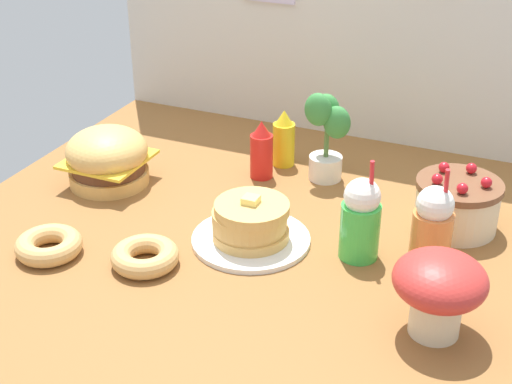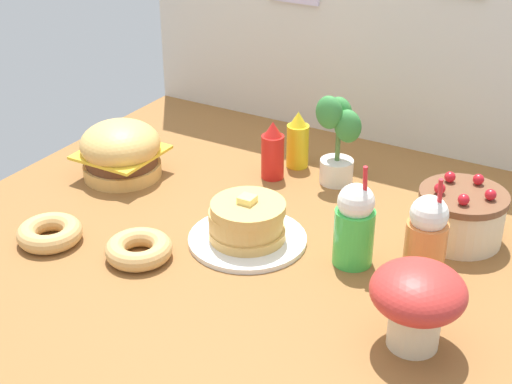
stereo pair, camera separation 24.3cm
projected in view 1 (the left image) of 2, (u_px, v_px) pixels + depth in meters
The scene contains 13 objects.
ground_plane at pixel (248, 239), 244.32cm from camera, with size 199.98×188.20×2.00cm, color brown.
back_wall at pixel (344, 7), 294.24cm from camera, with size 199.98×4.20×107.30cm.
burger at pixel (108, 158), 273.10cm from camera, with size 29.97×29.97×21.61cm.
pancake_stack at pixel (251, 225), 237.93cm from camera, with size 38.42×38.42×16.61cm.
layer_cake at pixel (457, 204), 245.10cm from camera, with size 28.21×28.21×20.57cm.
ketchup_bottle at pixel (261, 151), 277.41cm from camera, with size 8.59×8.59×22.60cm.
mustard_bottle at pixel (284, 140), 286.92cm from camera, with size 8.59×8.59×22.60cm.
cream_soda_cup at pixel (361, 219), 227.41cm from camera, with size 12.43×12.43×33.92cm.
orange_float_cup at pixel (432, 228), 222.96cm from camera, with size 12.43×12.43×33.89cm.
donut_pink_glaze at pixel (49, 245), 232.97cm from camera, with size 21.02×21.02×6.33cm.
donut_chocolate at pixel (145, 256), 227.43cm from camera, with size 21.02×21.02×6.33cm.
potted_plant at pixel (326, 133), 272.50cm from camera, with size 16.87×13.12×34.47cm.
mushroom_stool at pixel (439, 287), 193.53cm from camera, with size 24.86×24.86×23.73cm.
Camera 1 is at (85.88, -189.92, 127.43)cm, focal length 52.26 mm.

